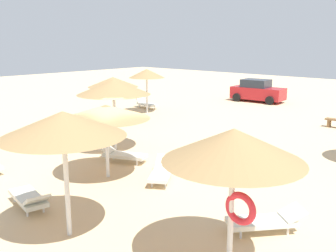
{
  "coord_description": "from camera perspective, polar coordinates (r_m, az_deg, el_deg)",
  "views": [
    {
      "loc": [
        10.52,
        -8.49,
        4.67
      ],
      "look_at": [
        0.0,
        3.0,
        1.2
      ],
      "focal_mm": 41.23,
      "sensor_mm": 36.0,
      "label": 1
    }
  ],
  "objects": [
    {
      "name": "ground_plane",
      "position": [
        14.31,
        -8.2,
        -6.63
      ],
      "size": [
        80.0,
        80.0,
        0.0
      ],
      "primitive_type": "plane",
      "color": "#DBBA8C"
    },
    {
      "name": "parasol_0",
      "position": [
        25.11,
        -3.17,
        7.74
      ],
      "size": [
        2.33,
        2.33,
        2.87
      ],
      "color": "silver",
      "rests_on": "ground"
    },
    {
      "name": "parasol_2",
      "position": [
        13.17,
        -9.18,
        2.06
      ],
      "size": [
        3.0,
        3.0,
        2.55
      ],
      "color": "silver",
      "rests_on": "ground"
    },
    {
      "name": "parasol_3",
      "position": [
        7.72,
        9.68,
        -2.96
      ],
      "size": [
        2.87,
        2.87,
        2.99
      ],
      "color": "silver",
      "rests_on": "ground"
    },
    {
      "name": "parasol_4",
      "position": [
        16.4,
        -8.04,
        5.71
      ],
      "size": [
        3.11,
        3.11,
        3.08
      ],
      "color": "silver",
      "rests_on": "ground"
    },
    {
      "name": "parasol_6",
      "position": [
        9.2,
        -15.25,
        0.23
      ],
      "size": [
        2.93,
        2.93,
        3.09
      ],
      "color": "silver",
      "rests_on": "ground"
    },
    {
      "name": "parasol_7",
      "position": [
        22.42,
        -8.13,
        6.44
      ],
      "size": [
        2.88,
        2.88,
        2.62
      ],
      "color": "silver",
      "rests_on": "ground"
    },
    {
      "name": "lounger_0",
      "position": [
        27.2,
        -3.28,
        3.34
      ],
      "size": [
        1.91,
        0.88,
        0.81
      ],
      "color": "silver",
      "rests_on": "ground"
    },
    {
      "name": "lounger_2",
      "position": [
        13.25,
        -0.84,
        -6.65
      ],
      "size": [
        1.59,
        1.94,
        0.66
      ],
      "color": "silver",
      "rests_on": "ground"
    },
    {
      "name": "lounger_3",
      "position": [
        10.14,
        14.4,
        -13.36
      ],
      "size": [
        1.7,
        1.89,
        0.62
      ],
      "color": "silver",
      "rests_on": "ground"
    },
    {
      "name": "lounger_4",
      "position": [
        15.23,
        -6.88,
        -4.16
      ],
      "size": [
        2.0,
        1.36,
        0.67
      ],
      "color": "silver",
      "rests_on": "ground"
    },
    {
      "name": "lounger_6",
      "position": [
        11.74,
        -19.78,
        -10.02
      ],
      "size": [
        1.99,
        0.98,
        0.67
      ],
      "color": "silver",
      "rests_on": "ground"
    },
    {
      "name": "parked_car",
      "position": [
        30.79,
        13.08,
        5.05
      ],
      "size": [
        4.14,
        2.29,
        1.72
      ],
      "color": "#B21E23",
      "rests_on": "ground"
    }
  ]
}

